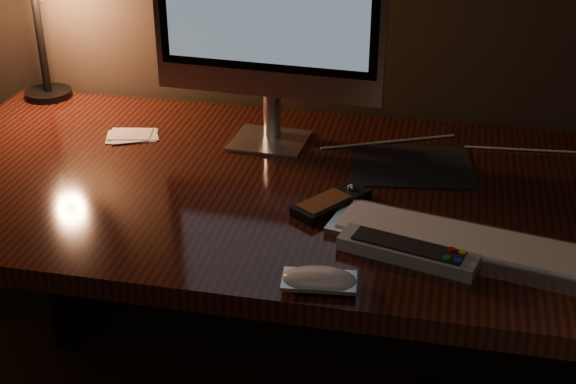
% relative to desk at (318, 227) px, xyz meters
% --- Properties ---
extents(desk, '(1.60, 0.75, 0.75)m').
position_rel_desk_xyz_m(desk, '(0.00, 0.00, 0.00)').
color(desk, black).
rests_on(desk, ground).
extents(monitor, '(0.47, 0.15, 0.50)m').
position_rel_desk_xyz_m(monitor, '(-0.13, 0.11, 0.42)').
color(monitor, silver).
rests_on(monitor, desk).
extents(keyboard, '(0.46, 0.21, 0.02)m').
position_rel_desk_xyz_m(keyboard, '(0.28, -0.22, 0.14)').
color(keyboard, silver).
rests_on(keyboard, desk).
extents(mousepad, '(0.27, 0.23, 0.00)m').
position_rel_desk_xyz_m(mousepad, '(0.18, 0.06, 0.13)').
color(mousepad, black).
rests_on(mousepad, desk).
extents(mouse, '(0.12, 0.07, 0.02)m').
position_rel_desk_xyz_m(mouse, '(0.07, -0.40, 0.14)').
color(mouse, white).
rests_on(mouse, desk).
extents(media_remote, '(0.13, 0.16, 0.03)m').
position_rel_desk_xyz_m(media_remote, '(0.05, -0.14, 0.14)').
color(media_remote, black).
rests_on(media_remote, desk).
extents(tv_remote, '(0.23, 0.11, 0.03)m').
position_rel_desk_xyz_m(tv_remote, '(0.19, -0.29, 0.14)').
color(tv_remote, '#9B9EA1').
rests_on(tv_remote, desk).
extents(papers, '(0.12, 0.10, 0.01)m').
position_rel_desk_xyz_m(papers, '(-0.42, 0.08, 0.13)').
color(papers, white).
rests_on(papers, desk).
extents(cable, '(0.56, 0.13, 0.00)m').
position_rel_desk_xyz_m(cable, '(0.27, 0.16, 0.13)').
color(cable, white).
rests_on(cable, desk).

